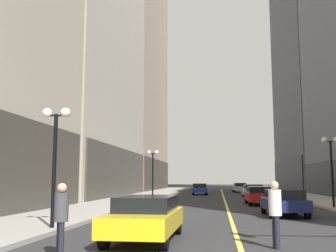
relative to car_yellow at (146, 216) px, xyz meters
name	(u,v)px	position (x,y,z in m)	size (l,w,h in m)	color
ground_plane	(224,197)	(2.77, 28.67, -0.72)	(200.00, 200.00, 0.00)	#2D2D30
sidewalk_left	(143,196)	(-5.48, 28.67, -0.64)	(4.50, 78.00, 0.15)	#9E9991
sidewalk_right	(308,197)	(11.02, 28.67, -0.64)	(4.50, 78.00, 0.15)	#9E9991
lane_centre_stripe	(224,197)	(2.77, 28.67, -0.72)	(0.16, 70.00, 0.01)	#E5D64C
building_right_far	(314,5)	(18.77, 53.67, 30.30)	(11.18, 26.00, 62.25)	#4C515B
car_yellow	(146,216)	(0.00, 0.00, 0.00)	(1.91, 4.49, 1.32)	yellow
car_navy	(284,202)	(5.48, 8.66, 0.00)	(1.95, 4.07, 1.32)	#141E4C
car_red	(259,195)	(5.10, 17.38, 0.00)	(1.78, 4.80, 1.32)	#B21919
car_white	(253,190)	(5.64, 28.38, 0.00)	(1.97, 4.24, 1.32)	silver
car_blue	(200,189)	(0.04, 35.56, 0.00)	(1.98, 4.14, 1.32)	navy
car_silver	(240,187)	(5.17, 43.61, 0.00)	(1.93, 4.48, 1.32)	#B7B7BC
pedestrian_with_orange_bag	(61,214)	(-1.50, -2.97, 0.30)	(0.47, 0.47, 1.75)	black
pedestrian_in_white_shirt	(275,209)	(3.72, -0.98, 0.33)	(0.41, 0.41, 1.80)	black
street_lamp_left_near	(55,140)	(-3.63, 1.52, 2.54)	(1.06, 0.36, 4.43)	black
street_lamp_left_far	(153,163)	(-3.63, 23.40, 2.54)	(1.06, 0.36, 4.43)	black
street_lamp_right_mid	(331,156)	(9.17, 13.33, 2.54)	(1.06, 0.36, 4.43)	black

